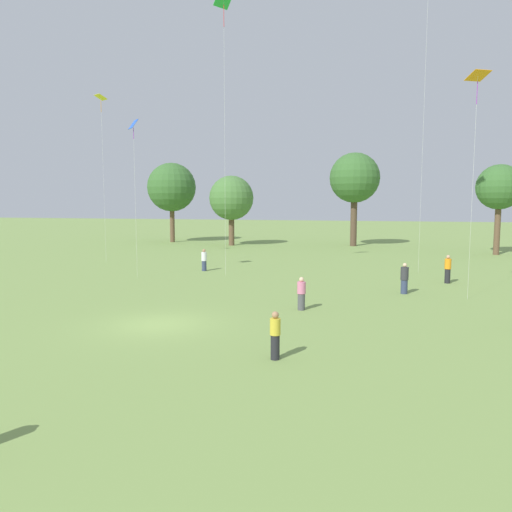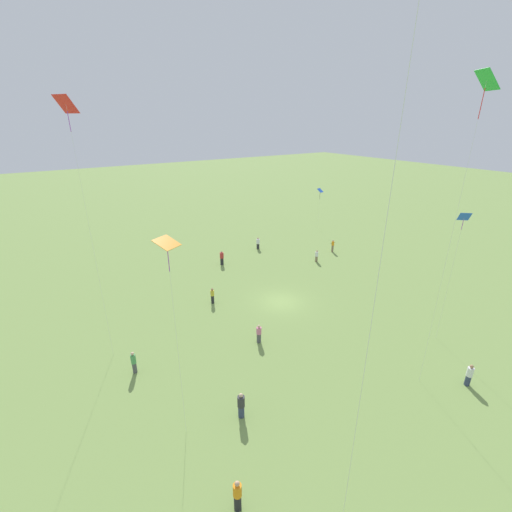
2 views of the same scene
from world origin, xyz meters
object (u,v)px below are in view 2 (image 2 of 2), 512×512
Objects in this scene: person_1 at (259,334)px; kite_1 at (168,251)px; person_6 at (469,375)px; kite_5 at (463,223)px; person_3 at (212,296)px; person_9 at (317,256)px; person_0 at (237,496)px; kite_4 at (68,115)px; person_4 at (134,362)px; kite_6 at (484,95)px; kite_3 at (320,192)px; person_8 at (222,258)px; person_2 at (258,243)px; person_7 at (241,405)px; person_5 at (333,246)px.

person_1 is 0.14× the size of kite_1.
kite_5 reaches higher than person_6.
person_3 is 1.05× the size of person_9.
person_6 is at bearing 174.23° from person_0.
person_4 is at bearing -150.67° from kite_4.
person_0 is 1.13× the size of person_1.
person_4 is 0.09× the size of kite_6.
person_3 is 0.25× the size of kite_3.
kite_5 reaches higher than person_8.
person_1 is 14.50m from kite_1.
person_1 is at bearing -118.46° from person_9.
kite_6 reaches higher than kite_5.
person_1 is 18.81m from person_9.
person_1 is at bearing -102.31° from kite_4.
person_2 is at bearing 83.21° from person_8.
person_6 is 15.86m from person_7.
person_3 is (0.33, -7.92, 0.02)m from person_1.
kite_5 reaches higher than person_1.
kite_6 is at bearing 114.81° from person_7.
kite_4 is at bearing 127.20° from kite_6.
person_2 is at bearing -125.28° from person_0.
kite_6 is (-7.06, 9.96, 17.59)m from person_1.
kite_4 reaches higher than person_3.
kite_3 is (-5.70, -9.19, 5.39)m from person_5.
kite_5 is (2.86, 18.01, 9.33)m from person_9.
kite_5 is (-23.40, 12.60, -7.35)m from kite_4.
person_5 is 0.16× the size of kite_5.
person_1 is 21.41m from kite_6.
kite_4 reaches higher than kite_5.
person_8 is at bearing -161.17° from person_7.
person_9 is 0.09× the size of kite_4.
kite_6 is (12.97, 21.68, 17.52)m from person_5.
person_2 is 32.79m from kite_1.
person_0 is 23.04m from kite_5.
person_1 is 0.93× the size of person_4.
person_0 is at bearing -148.38° from person_6.
person_0 is 1.10× the size of person_6.
person_4 is at bearing -179.10° from person_6.
kite_3 is (-16.30, -32.93, 5.43)m from person_6.
person_5 is at bearing -21.84° from kite_5.
person_4 is 26.72m from person_9.
person_6 is 37.14m from kite_3.
person_0 is 1.03× the size of person_7.
person_6 is (-17.50, 1.66, -0.09)m from person_0.
person_9 is 30.54m from kite_1.
person_2 is 31.07m from kite_4.
kite_4 is (15.56, 11.24, 16.57)m from person_8.
person_7 reaches higher than person_6.
kite_1 is (28.49, 16.66, 10.62)m from person_5.
person_1 is 33.60m from kite_3.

